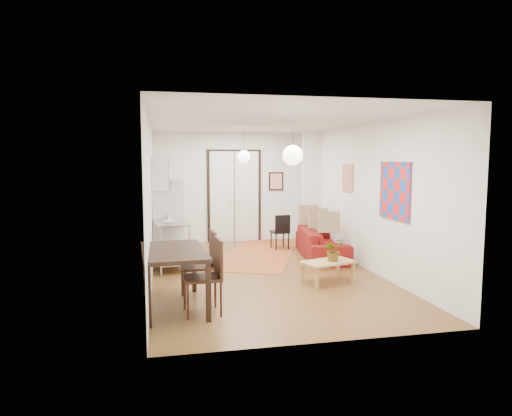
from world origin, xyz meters
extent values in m
plane|color=brown|center=(0.00, 0.00, 0.00)|extent=(7.00, 7.00, 0.00)
cube|color=silver|center=(0.00, 0.00, 2.90)|extent=(4.20, 7.00, 0.02)
cube|color=white|center=(0.00, 3.50, 1.45)|extent=(4.20, 0.02, 2.90)
cube|color=white|center=(0.00, -3.50, 1.45)|extent=(4.20, 0.02, 2.90)
cube|color=white|center=(-2.10, 0.00, 1.45)|extent=(0.02, 7.00, 2.90)
cube|color=white|center=(2.10, 0.00, 1.45)|extent=(0.02, 7.00, 2.90)
cube|color=silver|center=(0.00, 3.46, 1.20)|extent=(1.44, 0.06, 2.50)
cube|color=white|center=(1.85, 2.55, 1.45)|extent=(0.50, 0.10, 2.90)
cube|color=silver|center=(-1.92, 1.50, 1.90)|extent=(0.35, 1.00, 0.70)
cube|color=red|center=(2.08, -1.25, 1.65)|extent=(0.05, 1.00, 1.00)
cube|color=beige|center=(2.08, 0.80, 1.80)|extent=(0.05, 0.50, 0.60)
cube|color=red|center=(1.15, 3.47, 1.60)|extent=(0.40, 0.03, 0.50)
cube|color=#8F5B3B|center=(-2.07, 2.00, 1.95)|extent=(0.03, 0.44, 0.54)
sphere|color=white|center=(0.00, 2.00, 2.25)|extent=(0.30, 0.30, 0.30)
cylinder|color=black|center=(0.00, 2.00, 2.65)|extent=(0.01, 0.01, 0.50)
sphere|color=white|center=(0.00, -2.00, 2.25)|extent=(0.30, 0.30, 0.30)
cylinder|color=black|center=(0.00, -2.00, 2.65)|extent=(0.01, 0.01, 0.50)
cube|color=#B6602D|center=(0.36, 1.75, 0.00)|extent=(2.77, 4.09, 0.01)
imported|color=maroon|center=(1.61, 1.09, 0.32)|extent=(2.28, 1.15, 0.64)
cube|color=tan|center=(0.95, -1.03, 0.39)|extent=(1.03, 0.77, 0.04)
cube|color=tan|center=(0.54, -1.23, 0.18)|extent=(0.06, 0.06, 0.37)
cube|color=tan|center=(1.36, -1.23, 0.18)|extent=(0.06, 0.06, 0.37)
cube|color=tan|center=(0.54, -0.82, 0.18)|extent=(0.06, 0.06, 0.37)
cube|color=tan|center=(1.36, -0.82, 0.18)|extent=(0.06, 0.06, 0.37)
imported|color=#34612B|center=(1.05, -1.03, 0.60)|extent=(0.41, 0.44, 0.40)
cube|color=#AEB1B3|center=(-1.75, 0.69, 0.94)|extent=(0.79, 1.33, 0.04)
cube|color=#AEB1B3|center=(-1.75, 0.69, 0.19)|extent=(0.75, 1.28, 0.03)
cylinder|color=#AEB1B3|center=(-2.02, 0.10, 0.47)|extent=(0.04, 0.04, 0.94)
cylinder|color=#AEB1B3|center=(-1.48, 0.10, 0.47)|extent=(0.04, 0.04, 0.94)
cylinder|color=#AEB1B3|center=(-2.02, 1.27, 0.47)|extent=(0.04, 0.04, 0.94)
cylinder|color=#AEB1B3|center=(-1.48, 1.27, 0.47)|extent=(0.04, 0.04, 0.94)
imported|color=silver|center=(-1.75, 0.39, 0.99)|extent=(0.26, 0.26, 0.06)
imported|color=teal|center=(-1.75, 0.94, 1.06)|extent=(0.11, 0.10, 0.20)
cube|color=silver|center=(-1.75, 1.41, 0.89)|extent=(0.64, 0.64, 1.77)
cube|color=black|center=(-1.75, -1.80, 0.84)|extent=(0.99, 1.63, 0.06)
cube|color=black|center=(-2.14, -2.53, 0.41)|extent=(0.07, 0.07, 0.81)
cube|color=black|center=(-1.36, -2.53, 0.41)|extent=(0.07, 0.07, 0.81)
cube|color=black|center=(-2.14, -1.07, 0.41)|extent=(0.07, 0.07, 0.81)
cube|color=black|center=(-1.36, -1.07, 0.41)|extent=(0.07, 0.07, 0.81)
cube|color=#3C1C13|center=(-1.37, -1.45, 0.52)|extent=(0.55, 0.52, 0.04)
cube|color=#3C1C13|center=(-1.37, -1.21, 0.81)|extent=(0.07, 0.50, 0.54)
cylinder|color=#3C1C13|center=(-1.58, -1.68, 0.26)|extent=(0.03, 0.03, 0.52)
cylinder|color=#3C1C13|center=(-1.15, -1.68, 0.26)|extent=(0.03, 0.03, 0.52)
cylinder|color=#3C1C13|center=(-1.58, -1.22, 0.26)|extent=(0.03, 0.03, 0.52)
cylinder|color=#3C1C13|center=(-1.15, -1.22, 0.26)|extent=(0.03, 0.03, 0.52)
cube|color=#3C1C13|center=(-1.37, -2.15, 0.52)|extent=(0.55, 0.52, 0.04)
cube|color=#3C1C13|center=(-1.37, -1.91, 0.81)|extent=(0.07, 0.50, 0.54)
cylinder|color=#3C1C13|center=(-1.58, -2.38, 0.26)|extent=(0.03, 0.03, 0.52)
cylinder|color=#3C1C13|center=(-1.15, -2.38, 0.26)|extent=(0.03, 0.03, 0.52)
cylinder|color=#3C1C13|center=(-1.58, -1.92, 0.26)|extent=(0.03, 0.03, 0.52)
cylinder|color=#3C1C13|center=(-1.15, -1.92, 0.26)|extent=(0.03, 0.03, 0.52)
cube|color=black|center=(0.93, 2.22, 0.42)|extent=(0.44, 0.44, 0.04)
cube|color=black|center=(0.93, 2.39, 0.64)|extent=(0.39, 0.09, 0.42)
cylinder|color=black|center=(0.77, 2.05, 0.21)|extent=(0.03, 0.03, 0.42)
cylinder|color=black|center=(1.09, 2.05, 0.21)|extent=(0.03, 0.03, 0.42)
cylinder|color=black|center=(0.77, 2.38, 0.21)|extent=(0.03, 0.03, 0.42)
cylinder|color=black|center=(1.09, 2.38, 0.21)|extent=(0.03, 0.03, 0.42)
camera|label=1|loc=(-1.91, -8.50, 2.19)|focal=32.00mm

